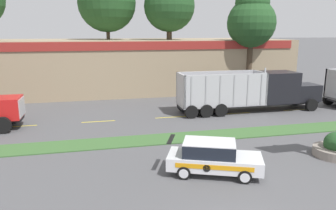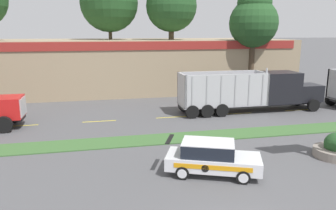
# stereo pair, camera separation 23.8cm
# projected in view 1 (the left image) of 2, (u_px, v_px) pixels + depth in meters

# --- Properties ---
(grass_verge) EXTENTS (120.00, 1.98, 0.06)m
(grass_verge) POSITION_uv_depth(u_px,v_px,m) (171.00, 138.00, 19.93)
(grass_verge) COLOR #3D6633
(grass_verge) RESTS_ON ground_plane
(centre_line_3) EXTENTS (2.40, 0.14, 0.01)m
(centre_line_3) POSITION_uv_depth(u_px,v_px,m) (19.00, 126.00, 22.57)
(centre_line_3) COLOR yellow
(centre_line_3) RESTS_ON ground_plane
(centre_line_4) EXTENTS (2.40, 0.14, 0.01)m
(centre_line_4) POSITION_uv_depth(u_px,v_px,m) (98.00, 121.00, 23.76)
(centre_line_4) COLOR yellow
(centre_line_4) RESTS_ON ground_plane
(centre_line_5) EXTENTS (2.40, 0.14, 0.01)m
(centre_line_5) POSITION_uv_depth(u_px,v_px,m) (171.00, 117.00, 24.95)
(centre_line_5) COLOR yellow
(centre_line_5) RESTS_ON ground_plane
(centre_line_6) EXTENTS (2.40, 0.14, 0.01)m
(centre_line_6) POSITION_uv_depth(u_px,v_px,m) (236.00, 113.00, 26.14)
(centre_line_6) COLOR yellow
(centre_line_6) RESTS_ON ground_plane
(centre_line_7) EXTENTS (2.40, 0.14, 0.01)m
(centre_line_7) POSITION_uv_depth(u_px,v_px,m) (296.00, 110.00, 27.32)
(centre_line_7) COLOR yellow
(centre_line_7) RESTS_ON ground_plane
(dump_truck_mid) EXTENTS (12.04, 2.60, 3.62)m
(dump_truck_mid) POSITION_uv_depth(u_px,v_px,m) (263.00, 91.00, 26.82)
(dump_truck_mid) COLOR black
(dump_truck_mid) RESTS_ON ground_plane
(rally_car) EXTENTS (4.57, 3.18, 1.57)m
(rally_car) POSITION_uv_depth(u_px,v_px,m) (213.00, 157.00, 14.92)
(rally_car) COLOR white
(rally_car) RESTS_ON ground_plane
(stone_planter) EXTENTS (2.20, 2.20, 1.30)m
(stone_planter) POSITION_uv_depth(u_px,v_px,m) (335.00, 148.00, 17.11)
(stone_planter) COLOR gray
(stone_planter) RESTS_ON ground_plane
(store_building_backdrop) EXTENTS (38.06, 12.10, 5.52)m
(store_building_backdrop) POSITION_uv_depth(u_px,v_px,m) (114.00, 65.00, 36.62)
(store_building_backdrop) COLOR #9E896B
(store_building_backdrop) RESTS_ON ground_plane
(tree_behind_centre) EXTENTS (4.89, 4.89, 10.87)m
(tree_behind_centre) POSITION_uv_depth(u_px,v_px,m) (252.00, 19.00, 32.82)
(tree_behind_centre) COLOR #473828
(tree_behind_centre) RESTS_ON ground_plane
(tree_behind_right) EXTENTS (5.41, 5.41, 13.08)m
(tree_behind_right) POSITION_uv_depth(u_px,v_px,m) (169.00, 1.00, 34.59)
(tree_behind_right) COLOR #473828
(tree_behind_right) RESTS_ON ground_plane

